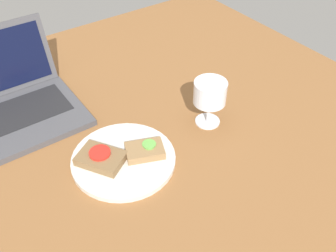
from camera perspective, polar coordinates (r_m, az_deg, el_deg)
wooden_table at (r=99.41cm, az=-1.55°, el=-2.32°), size 140.00×140.00×3.00cm
plate at (r=92.32cm, az=-6.78°, el=-5.07°), size 25.42×25.42×1.36cm
sandwich_with_cucumber at (r=91.52cm, az=-3.53°, el=-3.72°), size 10.85×9.22×2.50cm
sandwich_with_tomato at (r=90.91cm, az=-10.20°, el=-4.79°), size 12.18×13.18×2.71cm
wine_glass at (r=97.70cm, az=6.40°, el=4.77°), size 8.66×8.66×13.07cm
laptop at (r=111.60cm, az=-22.03°, el=3.35°), size 30.91×30.80×21.05cm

